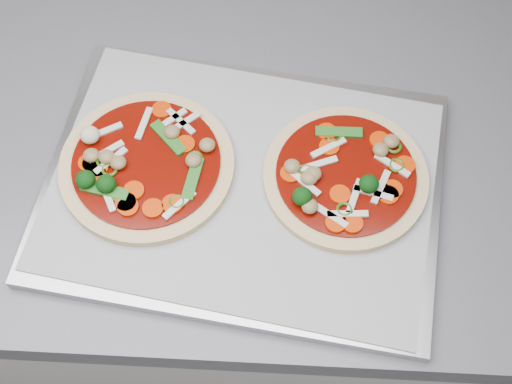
{
  "coord_description": "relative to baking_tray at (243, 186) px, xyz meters",
  "views": [
    {
      "loc": [
        -0.15,
        0.79,
        1.67
      ],
      "look_at": [
        -0.17,
        1.2,
        0.93
      ],
      "focal_mm": 50.0,
      "sensor_mm": 36.0,
      "label": 1
    }
  ],
  "objects": [
    {
      "name": "base_cabinet",
      "position": [
        0.19,
        0.08,
        -0.48
      ],
      "size": [
        3.6,
        0.6,
        0.86
      ],
      "primitive_type": "cube",
      "color": "beige",
      "rests_on": "ground"
    },
    {
      "name": "parchment",
      "position": [
        0.0,
        0.0,
        0.01
      ],
      "size": [
        0.5,
        0.4,
        0.0
      ],
      "primitive_type": "cube",
      "rotation": [
        0.0,
        0.0,
        -0.16
      ],
      "color": "#9E9DA3",
      "rests_on": "baking_tray"
    },
    {
      "name": "pizza_right",
      "position": [
        0.12,
        0.01,
        0.02
      ],
      "size": [
        0.22,
        0.22,
        0.03
      ],
      "rotation": [
        0.0,
        0.0,
        0.11
      ],
      "color": "tan",
      "rests_on": "parchment"
    },
    {
      "name": "baking_tray",
      "position": [
        0.0,
        0.0,
        0.0
      ],
      "size": [
        0.52,
        0.41,
        0.02
      ],
      "primitive_type": "cube",
      "rotation": [
        0.0,
        0.0,
        -0.13
      ],
      "color": "#97979C",
      "rests_on": "countertop"
    },
    {
      "name": "countertop",
      "position": [
        0.19,
        0.08,
        -0.03
      ],
      "size": [
        3.6,
        0.6,
        0.04
      ],
      "primitive_type": "cube",
      "color": "#57575E",
      "rests_on": "base_cabinet"
    },
    {
      "name": "pizza_left",
      "position": [
        -0.12,
        0.01,
        0.02
      ],
      "size": [
        0.29,
        0.29,
        0.04
      ],
      "rotation": [
        0.0,
        0.0,
        -0.52
      ],
      "color": "tan",
      "rests_on": "parchment"
    }
  ]
}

